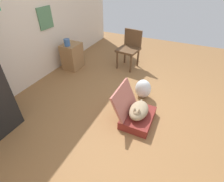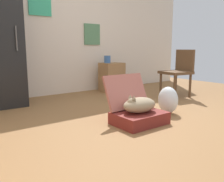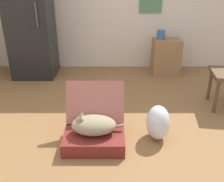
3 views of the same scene
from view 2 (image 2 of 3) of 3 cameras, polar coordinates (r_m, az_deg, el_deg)
name	(u,v)px [view 2 (image 2 of 3)]	position (r m, az deg, el deg)	size (l,w,h in m)	color
ground_plane	(141,118)	(3.16, 6.87, -6.42)	(7.68, 7.68, 0.00)	olive
wall_back	(62,27)	(4.93, -11.80, 14.61)	(6.40, 0.15, 2.60)	beige
suitcase_base	(139,118)	(2.91, 6.47, -6.36)	(0.60, 0.45, 0.14)	maroon
suitcase_lid	(126,92)	(3.03, 3.39, -0.16)	(0.60, 0.45, 0.04)	#B26356
cat	(139,105)	(2.87, 6.42, -3.24)	(0.52, 0.28, 0.23)	#998466
plastic_bag_white	(168,100)	(3.43, 13.09, -2.11)	(0.24, 0.29, 0.37)	silver
side_table	(112,77)	(5.07, -0.05, 3.32)	(0.45, 0.36, 0.60)	olive
vase_tall	(107,59)	(4.98, -1.13, 7.50)	(0.13, 0.13, 0.15)	#38609E
chair	(179,71)	(4.64, 15.46, 4.68)	(0.53, 0.52, 0.87)	brown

